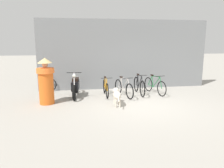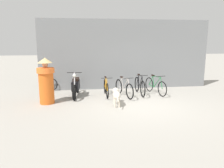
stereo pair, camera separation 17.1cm
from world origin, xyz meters
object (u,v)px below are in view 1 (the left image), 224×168
Objects in this scene: person_in_robes at (46,81)px; bicycle_3 at (155,86)px; spare_tire_left at (50,85)px; bicycle_1 at (124,88)px; bicycle_0 at (106,88)px; stray_dog at (117,95)px; motorcycle at (75,86)px; bicycle_2 at (139,86)px.

bicycle_3 is at bearing -129.58° from person_in_robes.
bicycle_3 is 4.75m from spare_tire_left.
bicycle_1 is 3.14m from person_in_robes.
bicycle_3 is 0.98× the size of person_in_robes.
spare_tire_left is (-2.43, 1.20, -0.03)m from bicycle_0.
bicycle_1 is at bearing -128.94° from person_in_robes.
bicycle_0 is 0.96× the size of bicycle_3.
bicycle_0 is 1.42m from stray_dog.
bicycle_1 is 0.99× the size of bicycle_3.
person_in_robes is at bearing -43.82° from motorcycle.
bicycle_1 reaches higher than bicycle_0.
bicycle_1 is 2.01m from motorcycle.
bicycle_1 is 0.98× the size of bicycle_2.
motorcycle is (-1.26, 0.10, 0.09)m from bicycle_0.
bicycle_0 is at bearing -121.18° from person_in_robes.
stray_dog is 1.92× the size of spare_tire_left.
person_in_robes is at bearing -92.78° from bicycle_1.
stray_dog is at bearing 9.15° from bicycle_0.
bicycle_1 is (0.73, -0.18, 0.00)m from bicycle_0.
spare_tire_left is at bearing -128.49° from motorcycle.
motorcycle is 1.60× the size of stray_dog.
bicycle_1 is 1.33m from stray_dog.
motorcycle is 3.07× the size of spare_tire_left.
bicycle_2 is at bearing -15.98° from spare_tire_left.
person_in_robes is (-3.03, -0.64, 0.51)m from bicycle_1.
person_in_robes is at bearing -76.30° from bicycle_2.
bicycle_2 is (0.75, 0.27, 0.02)m from bicycle_1.
stray_dog is at bearing 49.20° from motorcycle.
stray_dog is (-1.26, -1.49, 0.02)m from bicycle_2.
person_in_robes is at bearing 80.81° from stray_dog.
bicycle_3 reaches higher than stray_dog.
bicycle_0 reaches higher than stray_dog.
spare_tire_left is (-4.62, 1.13, -0.04)m from bicycle_3.
bicycle_0 is 2.55× the size of spare_tire_left.
person_in_robes is 2.72× the size of spare_tire_left.
bicycle_1 reaches higher than stray_dog.
person_in_robes is (-4.49, -0.89, 0.50)m from bicycle_3.
stray_dog is (0.22, -1.41, 0.04)m from bicycle_0.
bicycle_3 reaches higher than spare_tire_left.
spare_tire_left is at bearing -47.10° from person_in_robes.
bicycle_2 is at bearing 93.54° from bicycle_0.
person_in_robes is 2.10m from spare_tire_left.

